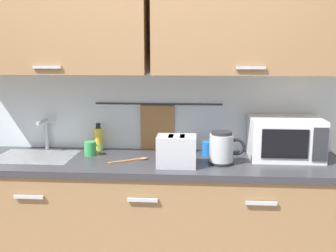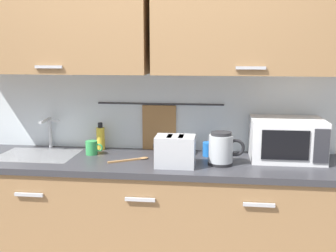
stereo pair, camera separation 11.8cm
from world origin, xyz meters
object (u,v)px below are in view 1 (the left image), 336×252
object	(u,v)px
electric_kettle	(222,148)
mixing_bowl	(175,147)
mug_by_kettle	(208,149)
mug_near_sink	(91,149)
wooden_spoon	(134,160)
microwave	(285,138)
dish_soap_bottle	(99,138)
toaster	(177,151)

from	to	relation	value
electric_kettle	mixing_bowl	world-z (taller)	electric_kettle
mixing_bowl	mug_by_kettle	xyz separation A→B (m)	(0.23, -0.03, 0.00)
mug_near_sink	mixing_bowl	distance (m)	0.58
mug_by_kettle	wooden_spoon	world-z (taller)	mug_by_kettle
mug_near_sink	mixing_bowl	xyz separation A→B (m)	(0.57, 0.09, -0.00)
mug_near_sink	mug_by_kettle	distance (m)	0.80
microwave	wooden_spoon	bearing A→B (deg)	-171.74
electric_kettle	dish_soap_bottle	world-z (taller)	electric_kettle
dish_soap_bottle	toaster	world-z (taller)	dish_soap_bottle
electric_kettle	wooden_spoon	size ratio (longest dim) A/B	0.91
dish_soap_bottle	mug_near_sink	distance (m)	0.15
wooden_spoon	microwave	bearing A→B (deg)	8.26
dish_soap_bottle	toaster	bearing A→B (deg)	-31.99
microwave	wooden_spoon	size ratio (longest dim) A/B	1.84
mug_near_sink	mixing_bowl	size ratio (longest dim) A/B	0.56
mug_by_kettle	toaster	bearing A→B (deg)	-126.79
mixing_bowl	wooden_spoon	xyz separation A→B (m)	(-0.26, -0.21, -0.04)
mug_by_kettle	wooden_spoon	size ratio (longest dim) A/B	0.48
mug_near_sink	mug_by_kettle	size ratio (longest dim) A/B	1.00
toaster	mug_by_kettle	distance (m)	0.34
electric_kettle	toaster	bearing A→B (deg)	-166.32
wooden_spoon	dish_soap_bottle	bearing A→B (deg)	138.23
mug_by_kettle	electric_kettle	bearing A→B (deg)	-68.17
toaster	wooden_spoon	size ratio (longest dim) A/B	1.02
toaster	wooden_spoon	xyz separation A→B (m)	(-0.28, 0.10, -0.09)
mixing_bowl	wooden_spoon	size ratio (longest dim) A/B	0.86
microwave	mug_by_kettle	xyz separation A→B (m)	(-0.50, 0.03, -0.09)
microwave	toaster	size ratio (longest dim) A/B	1.80
electric_kettle	wooden_spoon	distance (m)	0.58
mixing_bowl	dish_soap_bottle	bearing A→B (deg)	174.30
dish_soap_bottle	mixing_bowl	bearing A→B (deg)	-5.70
mug_near_sink	mug_by_kettle	world-z (taller)	same
microwave	mug_by_kettle	bearing A→B (deg)	176.84
electric_kettle	mug_by_kettle	distance (m)	0.22
dish_soap_bottle	mixing_bowl	xyz separation A→B (m)	(0.55, -0.06, -0.04)
microwave	toaster	bearing A→B (deg)	-160.99
electric_kettle	wooden_spoon	world-z (taller)	electric_kettle
electric_kettle	toaster	distance (m)	0.29
toaster	mug_by_kettle	bearing A→B (deg)	53.21
microwave	mixing_bowl	world-z (taller)	microwave
microwave	mixing_bowl	xyz separation A→B (m)	(-0.73, 0.06, -0.09)
toaster	electric_kettle	bearing A→B (deg)	13.68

